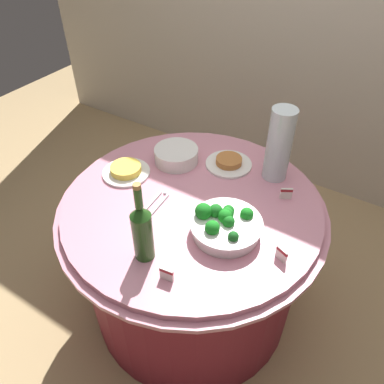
{
  "coord_description": "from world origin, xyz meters",
  "views": [
    {
      "loc": [
        0.63,
        -1.01,
        1.82
      ],
      "look_at": [
        0.0,
        0.0,
        0.79
      ],
      "focal_mm": 35.26,
      "sensor_mm": 36.0,
      "label": 1
    }
  ],
  "objects_px": {
    "serving_tongs": "(156,203)",
    "broccoli_bowl": "(225,225)",
    "plate_stack": "(176,155)",
    "decorative_fruit_vase": "(278,149)",
    "label_placard_front": "(286,193)",
    "label_placard_mid": "(167,274)",
    "food_plate_peanuts": "(229,163)",
    "wine_bottle": "(142,231)",
    "food_plate_fried_egg": "(126,171)",
    "label_placard_rear": "(282,254)"
  },
  "relations": [
    {
      "from": "broccoli_bowl",
      "to": "food_plate_peanuts",
      "type": "xyz_separation_m",
      "value": [
        -0.19,
        0.4,
        -0.03
      ]
    },
    {
      "from": "serving_tongs",
      "to": "food_plate_peanuts",
      "type": "relative_size",
      "value": 0.76
    },
    {
      "from": "decorative_fruit_vase",
      "to": "label_placard_front",
      "type": "bearing_deg",
      "value": -49.53
    },
    {
      "from": "wine_bottle",
      "to": "broccoli_bowl",
      "type": "bearing_deg",
      "value": 52.76
    },
    {
      "from": "label_placard_front",
      "to": "wine_bottle",
      "type": "bearing_deg",
      "value": -119.38
    },
    {
      "from": "plate_stack",
      "to": "wine_bottle",
      "type": "distance_m",
      "value": 0.6
    },
    {
      "from": "label_placard_front",
      "to": "decorative_fruit_vase",
      "type": "bearing_deg",
      "value": 130.47
    },
    {
      "from": "label_placard_front",
      "to": "food_plate_peanuts",
      "type": "bearing_deg",
      "value": 165.31
    },
    {
      "from": "food_plate_peanuts",
      "to": "label_placard_mid",
      "type": "height_order",
      "value": "label_placard_mid"
    },
    {
      "from": "decorative_fruit_vase",
      "to": "food_plate_fried_egg",
      "type": "height_order",
      "value": "decorative_fruit_vase"
    },
    {
      "from": "food_plate_peanuts",
      "to": "label_placard_front",
      "type": "distance_m",
      "value": 0.33
    },
    {
      "from": "plate_stack",
      "to": "wine_bottle",
      "type": "xyz_separation_m",
      "value": [
        0.23,
        -0.55,
        0.09
      ]
    },
    {
      "from": "label_placard_front",
      "to": "label_placard_mid",
      "type": "relative_size",
      "value": 1.0
    },
    {
      "from": "decorative_fruit_vase",
      "to": "label_placard_front",
      "type": "xyz_separation_m",
      "value": [
        0.1,
        -0.12,
        -0.12
      ]
    },
    {
      "from": "plate_stack",
      "to": "decorative_fruit_vase",
      "type": "height_order",
      "value": "decorative_fruit_vase"
    },
    {
      "from": "wine_bottle",
      "to": "food_plate_fried_egg",
      "type": "distance_m",
      "value": 0.51
    },
    {
      "from": "food_plate_fried_egg",
      "to": "broccoli_bowl",
      "type": "bearing_deg",
      "value": -8.68
    },
    {
      "from": "serving_tongs",
      "to": "label_placard_rear",
      "type": "height_order",
      "value": "label_placard_rear"
    },
    {
      "from": "decorative_fruit_vase",
      "to": "serving_tongs",
      "type": "xyz_separation_m",
      "value": [
        -0.35,
        -0.45,
        -0.14
      ]
    },
    {
      "from": "serving_tongs",
      "to": "broccoli_bowl",
      "type": "bearing_deg",
      "value": 1.65
    },
    {
      "from": "broccoli_bowl",
      "to": "wine_bottle",
      "type": "height_order",
      "value": "wine_bottle"
    },
    {
      "from": "serving_tongs",
      "to": "label_placard_mid",
      "type": "bearing_deg",
      "value": -48.29
    },
    {
      "from": "food_plate_peanuts",
      "to": "food_plate_fried_egg",
      "type": "bearing_deg",
      "value": -139.98
    },
    {
      "from": "decorative_fruit_vase",
      "to": "broccoli_bowl",
      "type": "bearing_deg",
      "value": -93.14
    },
    {
      "from": "plate_stack",
      "to": "decorative_fruit_vase",
      "type": "distance_m",
      "value": 0.48
    },
    {
      "from": "label_placard_mid",
      "to": "decorative_fruit_vase",
      "type": "bearing_deg",
      "value": 83.33
    },
    {
      "from": "wine_bottle",
      "to": "label_placard_front",
      "type": "relative_size",
      "value": 6.11
    },
    {
      "from": "serving_tongs",
      "to": "label_placard_front",
      "type": "bearing_deg",
      "value": 35.85
    },
    {
      "from": "plate_stack",
      "to": "label_placard_mid",
      "type": "height_order",
      "value": "plate_stack"
    },
    {
      "from": "broccoli_bowl",
      "to": "food_plate_peanuts",
      "type": "distance_m",
      "value": 0.44
    },
    {
      "from": "label_placard_rear",
      "to": "plate_stack",
      "type": "bearing_deg",
      "value": 155.25
    },
    {
      "from": "plate_stack",
      "to": "food_plate_peanuts",
      "type": "relative_size",
      "value": 0.95
    },
    {
      "from": "broccoli_bowl",
      "to": "food_plate_peanuts",
      "type": "height_order",
      "value": "broccoli_bowl"
    },
    {
      "from": "plate_stack",
      "to": "serving_tongs",
      "type": "bearing_deg",
      "value": -71.92
    },
    {
      "from": "decorative_fruit_vase",
      "to": "food_plate_peanuts",
      "type": "relative_size",
      "value": 1.55
    },
    {
      "from": "food_plate_peanuts",
      "to": "label_placard_rear",
      "type": "relative_size",
      "value": 4.0
    },
    {
      "from": "decorative_fruit_vase",
      "to": "label_placard_mid",
      "type": "relative_size",
      "value": 6.18
    },
    {
      "from": "label_placard_front",
      "to": "label_placard_rear",
      "type": "distance_m",
      "value": 0.34
    },
    {
      "from": "decorative_fruit_vase",
      "to": "plate_stack",
      "type": "bearing_deg",
      "value": -162.09
    },
    {
      "from": "wine_bottle",
      "to": "serving_tongs",
      "type": "distance_m",
      "value": 0.3
    },
    {
      "from": "decorative_fruit_vase",
      "to": "serving_tongs",
      "type": "distance_m",
      "value": 0.58
    },
    {
      "from": "wine_bottle",
      "to": "food_plate_fried_egg",
      "type": "bearing_deg",
      "value": 137.64
    },
    {
      "from": "wine_bottle",
      "to": "decorative_fruit_vase",
      "type": "relative_size",
      "value": 0.99
    },
    {
      "from": "plate_stack",
      "to": "food_plate_fried_egg",
      "type": "distance_m",
      "value": 0.25
    },
    {
      "from": "label_placard_front",
      "to": "label_placard_mid",
      "type": "height_order",
      "value": "same"
    },
    {
      "from": "label_placard_front",
      "to": "food_plate_fried_egg",
      "type": "bearing_deg",
      "value": -161.65
    },
    {
      "from": "plate_stack",
      "to": "wine_bottle",
      "type": "bearing_deg",
      "value": -67.33
    },
    {
      "from": "decorative_fruit_vase",
      "to": "food_plate_peanuts",
      "type": "height_order",
      "value": "decorative_fruit_vase"
    },
    {
      "from": "label_placard_rear",
      "to": "food_plate_fried_egg",
      "type": "bearing_deg",
      "value": 173.19
    },
    {
      "from": "food_plate_fried_egg",
      "to": "label_placard_front",
      "type": "relative_size",
      "value": 4.0
    }
  ]
}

